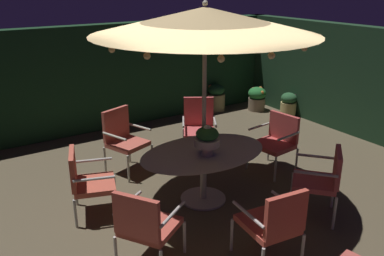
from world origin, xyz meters
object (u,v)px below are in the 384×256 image
Objects in this scene: patio_chair_southeast at (274,221)px; patio_chair_south at (322,177)px; patio_chair_east at (145,224)px; potted_plant_left_far at (216,97)px; patio_chair_north at (123,136)px; patio_chair_west at (199,124)px; patio_dining_table at (204,161)px; potted_plant_left_near at (288,104)px; potted_plant_right_far at (257,98)px; centerpiece_planter at (207,138)px; patio_umbrella at (205,21)px; patio_chair_northeast at (87,179)px; patio_chair_southwest at (277,139)px.

patio_chair_southeast reaches higher than patio_chair_south.
potted_plant_left_far is at bearing 46.42° from patio_chair_east.
patio_chair_west is at bearing -5.56° from patio_chair_north.
patio_dining_table reaches higher than potted_plant_left_far.
potted_plant_left_near is 0.81m from potted_plant_right_far.
potted_plant_right_far is (3.55, 2.98, -0.70)m from centerpiece_planter.
centerpiece_planter is (-0.03, -0.13, -1.51)m from patio_umbrella.
patio_chair_southeast is at bearing -119.88° from potted_plant_left_far.
patio_chair_northeast is at bearing 122.47° from patio_chair_southeast.
patio_chair_northeast is 0.97× the size of patio_chair_east.
patio_chair_west is at bearing 45.65° from patio_chair_east.
patio_chair_north reaches higher than patio_chair_northeast.
centerpiece_planter is 0.44× the size of patio_chair_southeast.
centerpiece_planter is 0.46× the size of patio_chair_northeast.
potted_plant_left_near is (3.99, 3.70, -0.27)m from patio_chair_southeast.
patio_chair_north is (-0.55, 1.51, -0.01)m from patio_dining_table.
potted_plant_right_far is at bearing 40.04° from centerpiece_planter.
patio_chair_east reaches higher than potted_plant_right_far.
patio_chair_west is (0.88, 1.50, -0.41)m from centerpiece_planter.
patio_dining_table is 1.92× the size of patio_chair_southeast.
patio_dining_table is 1.94× the size of patio_chair_south.
patio_umbrella reaches higher than patio_chair_southeast.
patio_chair_north is at bearing 148.32° from patio_chair_southwest.
patio_chair_southeast is 1.29m from patio_chair_south.
potted_plant_left_near is (3.85, 2.23, -0.71)m from centerpiece_planter.
patio_dining_table is 1.90m from patio_umbrella.
patio_chair_west is 1.86× the size of potted_plant_left_near.
centerpiece_planter is at bearing 135.40° from patio_chair_south.
patio_chair_southeast is 1.49× the size of potted_plant_left_far.
patio_chair_southeast is 3.14m from patio_chair_west.
patio_dining_table is 1.60m from patio_chair_southwest.
patio_chair_south is at bearing -33.65° from patio_chair_northeast.
patio_chair_north is at bearing 107.48° from centerpiece_planter.
patio_chair_southeast reaches higher than potted_plant_left_far.
patio_chair_west is (1.02, 2.97, 0.03)m from patio_chair_southeast.
potted_plant_right_far is at bearing 28.95° from patio_chair_west.
centerpiece_planter is 1.79m from patio_chair_west.
patio_chair_north is 1.01× the size of patio_chair_west.
patio_chair_southwest is (3.10, -0.32, 0.01)m from patio_chair_northeast.
patio_chair_north reaches higher than patio_dining_table.
patio_chair_west is at bearing -166.27° from potted_plant_left_near.
patio_chair_south is at bearing -59.40° from patio_chair_north.
patio_chair_west reaches higher than patio_chair_east.
patio_dining_table is 1.60m from patio_chair_northeast.
patio_chair_southeast is at bearing -83.13° from patio_chair_north.
patio_chair_northeast is 1.00× the size of patio_chair_southwest.
patio_umbrella is at bearing 131.21° from patio_chair_south.
patio_chair_north is at bearing 71.42° from patio_chair_east.
potted_plant_right_far is at bearing 37.41° from patio_chair_east.
patio_chair_north is 2.51m from patio_chair_east.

